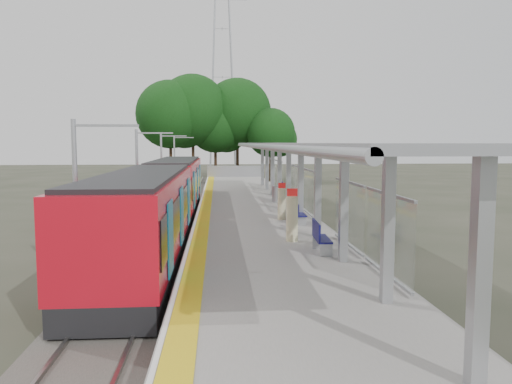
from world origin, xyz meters
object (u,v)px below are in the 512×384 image
Objects in this scene: bench_near at (319,236)px; bench_mid at (299,213)px; info_pillar_far at (282,204)px; bench_far at (283,188)px; litter_bin at (276,194)px; train at (164,196)px; info_pillar_near at (292,218)px.

bench_mid is (0.28, 6.02, -0.06)m from bench_near.
info_pillar_far is (-0.34, 7.27, 0.21)m from bench_near.
bench_mid is 1.42m from info_pillar_far.
info_pillar_far is (-1.42, -10.57, 0.21)m from bench_far.
bench_far reaches higher than litter_bin.
info_pillar_near is (5.40, -6.57, -0.20)m from train.
litter_bin reaches higher than bench_mid.
litter_bin is (-0.09, 8.27, 0.00)m from bench_mid.
info_pillar_far is (5.69, -1.29, -0.29)m from train.
train is at bearing -128.19° from bench_far.
bench_near is 17.87m from bench_far.
info_pillar_near is 1.97× the size of litter_bin.
bench_far is 0.88× the size of info_pillar_far.
info_pillar_far is 1.75× the size of litter_bin.
train is 17.87× the size of bench_far.
bench_far is at bearing 72.28° from info_pillar_far.
bench_far is 0.78× the size of info_pillar_near.
info_pillar_far is (0.29, 5.28, -0.09)m from info_pillar_near.
bench_near is 1.01× the size of bench_far.
bench_far is at bearing 75.93° from litter_bin.
litter_bin is (-0.89, -3.55, -0.05)m from bench_far.
litter_bin is (0.53, 7.02, -0.26)m from info_pillar_far.
litter_bin is (0.82, 12.29, -0.35)m from info_pillar_near.
train is 5.84m from info_pillar_far.
train is 19.83× the size of bench_mid.
bench_near reaches higher than bench_mid.
bench_mid is (6.30, -2.55, -0.55)m from train.
info_pillar_far is at bearing 92.52° from info_pillar_near.
train is 6.82m from bench_mid.
bench_far is at bearing 52.53° from train.
info_pillar_far is at bearing -98.36° from bench_far.
bench_far is at bearing 89.32° from bench_near.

